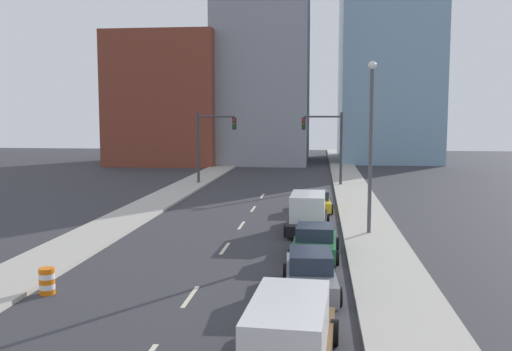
# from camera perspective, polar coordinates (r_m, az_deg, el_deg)

# --- Properties ---
(sidewalk_left) EXTENTS (3.07, 99.33, 0.17)m
(sidewalk_left) POSITION_cam_1_polar(r_m,az_deg,el_deg) (56.30, -5.71, -0.40)
(sidewalk_left) COLOR #ADA89E
(sidewalk_left) RESTS_ON ground
(sidewalk_right) EXTENTS (3.07, 99.33, 0.17)m
(sidewalk_right) POSITION_cam_1_polar(r_m,az_deg,el_deg) (55.12, 9.29, -0.58)
(sidewalk_right) COLOR #ADA89E
(sidewalk_right) RESTS_ON ground
(lane_stripe_at_14m) EXTENTS (0.16, 2.40, 0.01)m
(lane_stripe_at_14m) POSITION_cam_1_polar(r_m,az_deg,el_deg) (20.74, -6.58, -11.92)
(lane_stripe_at_14m) COLOR beige
(lane_stripe_at_14m) RESTS_ON ground
(lane_stripe_at_22m) EXTENTS (0.16, 2.40, 0.01)m
(lane_stripe_at_22m) POSITION_cam_1_polar(r_m,az_deg,el_deg) (27.70, -3.13, -7.28)
(lane_stripe_at_22m) COLOR beige
(lane_stripe_at_22m) RESTS_ON ground
(lane_stripe_at_27m) EXTENTS (0.16, 2.40, 0.01)m
(lane_stripe_at_27m) POSITION_cam_1_polar(r_m,az_deg,el_deg) (33.30, -1.47, -5.00)
(lane_stripe_at_27m) COLOR beige
(lane_stripe_at_27m) RESTS_ON ground
(lane_stripe_at_33m) EXTENTS (0.16, 2.40, 0.01)m
(lane_stripe_at_33m) POSITION_cam_1_polar(r_m,az_deg,el_deg) (39.02, -0.29, -3.36)
(lane_stripe_at_33m) COLOR beige
(lane_stripe_at_33m) RESTS_ON ground
(lane_stripe_at_39m) EXTENTS (0.16, 2.40, 0.01)m
(lane_stripe_at_39m) POSITION_cam_1_polar(r_m,az_deg,el_deg) (45.17, 0.64, -2.06)
(lane_stripe_at_39m) COLOR beige
(lane_stripe_at_39m) RESTS_ON ground
(building_brick_left) EXTENTS (14.00, 16.00, 16.73)m
(building_brick_left) POSITION_cam_1_polar(r_m,az_deg,el_deg) (77.89, -8.43, 7.46)
(building_brick_left) COLOR brown
(building_brick_left) RESTS_ON ground
(building_office_center) EXTENTS (12.00, 20.00, 26.57)m
(building_office_center) POSITION_cam_1_polar(r_m,az_deg,el_deg) (79.96, 0.90, 11.02)
(building_office_center) COLOR gray
(building_office_center) RESTS_ON ground
(building_glass_right) EXTENTS (13.00, 20.00, 27.41)m
(building_glass_right) POSITION_cam_1_polar(r_m,az_deg,el_deg) (84.12, 12.93, 10.91)
(building_glass_right) COLOR #7A9EB7
(building_glass_right) RESTS_ON ground
(traffic_signal_left) EXTENTS (3.67, 0.35, 6.65)m
(traffic_signal_left) POSITION_cam_1_polar(r_m,az_deg,el_deg) (52.65, -4.78, 3.70)
(traffic_signal_left) COLOR #38383D
(traffic_signal_left) RESTS_ON ground
(traffic_signal_right) EXTENTS (3.67, 0.35, 6.65)m
(traffic_signal_right) POSITION_cam_1_polar(r_m,az_deg,el_deg) (51.66, 7.46, 3.62)
(traffic_signal_right) COLOR #38383D
(traffic_signal_right) RESTS_ON ground
(traffic_barrel) EXTENTS (0.56, 0.56, 0.95)m
(traffic_barrel) POSITION_cam_1_polar(r_m,az_deg,el_deg) (22.05, -20.18, -9.88)
(traffic_barrel) COLOR orange
(traffic_barrel) RESTS_ON ground
(street_lamp) EXTENTS (0.44, 0.44, 9.17)m
(street_lamp) POSITION_cam_1_polar(r_m,az_deg,el_deg) (30.46, 11.41, 3.82)
(street_lamp) COLOR #4C4C51
(street_lamp) RESTS_ON ground
(box_truck_brown) EXTENTS (2.60, 6.20, 1.93)m
(box_truck_brown) POSITION_cam_1_polar(r_m,az_deg,el_deg) (14.59, 3.29, -15.95)
(box_truck_brown) COLOR brown
(box_truck_brown) RESTS_ON ground
(sedan_gray) EXTENTS (2.20, 4.86, 1.52)m
(sedan_gray) POSITION_cam_1_polar(r_m,az_deg,el_deg) (20.97, 5.46, -9.74)
(sedan_gray) COLOR slate
(sedan_gray) RESTS_ON ground
(sedan_green) EXTENTS (2.26, 4.34, 1.44)m
(sedan_green) POSITION_cam_1_polar(r_m,az_deg,el_deg) (26.13, 5.92, -6.66)
(sedan_green) COLOR #1E6033
(sedan_green) RESTS_ON ground
(box_truck_black) EXTENTS (2.44, 5.66, 2.11)m
(box_truck_black) POSITION_cam_1_polar(r_m,az_deg,el_deg) (31.59, 5.21, -3.80)
(box_truck_black) COLOR black
(box_truck_black) RESTS_ON ground
(sedan_yellow) EXTENTS (2.27, 4.66, 1.37)m
(sedan_yellow) POSITION_cam_1_polar(r_m,az_deg,el_deg) (38.54, 6.00, -2.56)
(sedan_yellow) COLOR gold
(sedan_yellow) RESTS_ON ground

